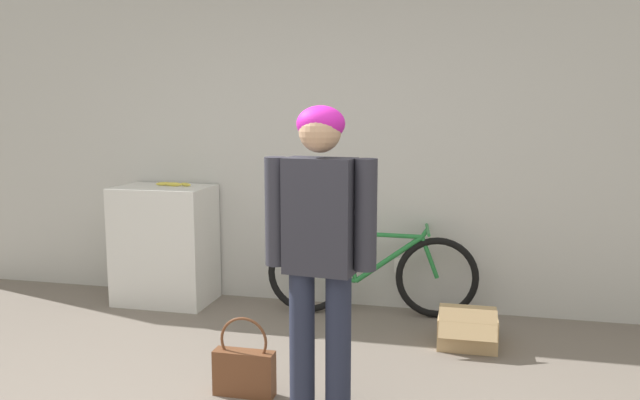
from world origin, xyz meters
TOP-DOWN VIEW (x-y plane):
  - wall_back at (0.00, 2.73)m, footprint 8.00×0.07m
  - side_shelf at (-1.36, 2.43)m, footprint 0.77×0.51m
  - person at (0.34, 0.78)m, footprint 0.57×0.24m
  - bicycle at (0.36, 2.47)m, footprint 1.63×0.46m
  - banana at (-1.29, 2.48)m, footprint 0.32×0.08m
  - handbag at (-0.13, 0.93)m, footprint 0.35×0.10m
  - cardboard_box at (1.09, 2.01)m, footprint 0.39×0.46m

SIDE VIEW (x-z plane):
  - cardboard_box at x=1.09m, z-range -0.04..0.26m
  - handbag at x=-0.13m, z-range -0.08..0.38m
  - bicycle at x=0.36m, z-range -0.01..0.69m
  - side_shelf at x=-1.36m, z-range 0.00..0.97m
  - person at x=0.34m, z-range 0.16..1.77m
  - banana at x=-1.29m, z-range 0.97..1.00m
  - wall_back at x=0.00m, z-range 0.00..2.60m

